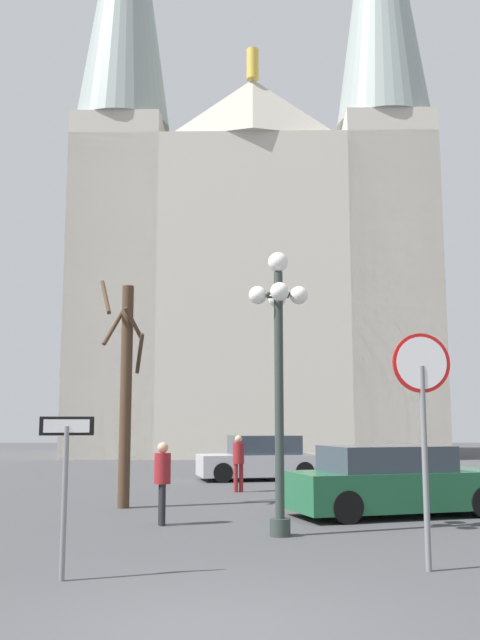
{
  "coord_description": "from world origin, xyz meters",
  "views": [
    {
      "loc": [
        0.19,
        -7.02,
        1.96
      ],
      "look_at": [
        0.43,
        18.04,
        5.55
      ],
      "focal_mm": 39.84,
      "sensor_mm": 36.0,
      "label": 1
    }
  ],
  "objects_px": {
    "stop_sign": "(423,401)",
    "bare_tree": "(125,387)",
    "pedestrian_walking": "(239,458)",
    "street_lamp": "(279,350)",
    "parked_car_far_silver": "(260,459)",
    "cathedral": "(253,243)",
    "parked_car_near_green": "(394,482)",
    "one_way_arrow_sign": "(65,473)",
    "pedestrian_standing": "(162,475)"
  },
  "relations": [
    {
      "from": "parked_car_far_silver",
      "to": "pedestrian_walking",
      "type": "relative_size",
      "value": 2.74
    },
    {
      "from": "stop_sign",
      "to": "parked_car_far_silver",
      "type": "relative_size",
      "value": 0.74
    },
    {
      "from": "pedestrian_walking",
      "to": "pedestrian_standing",
      "type": "distance_m",
      "value": 6.58
    },
    {
      "from": "parked_car_far_silver",
      "to": "pedestrian_standing",
      "type": "xyz_separation_m",
      "value": [
        -2.28,
        -10.54,
        0.24
      ]
    },
    {
      "from": "bare_tree",
      "to": "parked_car_near_green",
      "type": "height_order",
      "value": "bare_tree"
    },
    {
      "from": "one_way_arrow_sign",
      "to": "bare_tree",
      "type": "height_order",
      "value": "bare_tree"
    },
    {
      "from": "parked_car_far_silver",
      "to": "pedestrian_standing",
      "type": "bearing_deg",
      "value": -102.21
    },
    {
      "from": "stop_sign",
      "to": "bare_tree",
      "type": "distance_m",
      "value": 8.68
    },
    {
      "from": "cathedral",
      "to": "parked_car_near_green",
      "type": "relative_size",
      "value": 8.2
    },
    {
      "from": "cathedral",
      "to": "stop_sign",
      "type": "xyz_separation_m",
      "value": [
        1.39,
        -32.18,
        -10.47
      ]
    },
    {
      "from": "stop_sign",
      "to": "parked_car_far_silver",
      "type": "distance_m",
      "value": 14.96
    },
    {
      "from": "street_lamp",
      "to": "pedestrian_walking",
      "type": "height_order",
      "value": "street_lamp"
    },
    {
      "from": "cathedral",
      "to": "pedestrian_walking",
      "type": "height_order",
      "value": "cathedral"
    },
    {
      "from": "cathedral",
      "to": "parked_car_far_silver",
      "type": "distance_m",
      "value": 21.14
    },
    {
      "from": "pedestrian_standing",
      "to": "bare_tree",
      "type": "bearing_deg",
      "value": 113.08
    },
    {
      "from": "parked_car_far_silver",
      "to": "pedestrian_walking",
      "type": "bearing_deg",
      "value": -100.48
    },
    {
      "from": "street_lamp",
      "to": "bare_tree",
      "type": "xyz_separation_m",
      "value": [
        -3.35,
        4.07,
        -0.48
      ]
    },
    {
      "from": "stop_sign",
      "to": "bare_tree",
      "type": "xyz_separation_m",
      "value": [
        -5.13,
        6.98,
        0.51
      ]
    },
    {
      "from": "street_lamp",
      "to": "pedestrian_walking",
      "type": "bearing_deg",
      "value": 94.9
    },
    {
      "from": "bare_tree",
      "to": "parked_car_far_silver",
      "type": "relative_size",
      "value": 1.25
    },
    {
      "from": "pedestrian_walking",
      "to": "pedestrian_standing",
      "type": "xyz_separation_m",
      "value": [
        -1.52,
        -6.41,
        -0.01
      ]
    },
    {
      "from": "street_lamp",
      "to": "pedestrian_standing",
      "type": "distance_m",
      "value": 3.43
    },
    {
      "from": "cathedral",
      "to": "street_lamp",
      "type": "relative_size",
      "value": 7.91
    },
    {
      "from": "street_lamp",
      "to": "parked_car_near_green",
      "type": "xyz_separation_m",
      "value": [
        2.58,
        2.63,
        -2.55
      ]
    },
    {
      "from": "bare_tree",
      "to": "pedestrian_standing",
      "type": "distance_m",
      "value": 3.49
    },
    {
      "from": "one_way_arrow_sign",
      "to": "street_lamp",
      "type": "distance_m",
      "value": 4.92
    },
    {
      "from": "parked_car_far_silver",
      "to": "pedestrian_standing",
      "type": "relative_size",
      "value": 2.75
    },
    {
      "from": "one_way_arrow_sign",
      "to": "pedestrian_walking",
      "type": "distance_m",
      "value": 11.41
    },
    {
      "from": "one_way_arrow_sign",
      "to": "parked_car_near_green",
      "type": "xyz_separation_m",
      "value": [
        5.53,
        6.08,
        -0.63
      ]
    },
    {
      "from": "cathedral",
      "to": "pedestrian_standing",
      "type": "relative_size",
      "value": 25.38
    },
    {
      "from": "parked_car_near_green",
      "to": "parked_car_far_silver",
      "type": "xyz_separation_m",
      "value": [
        -2.48,
        9.24,
        0.01
      ]
    },
    {
      "from": "stop_sign",
      "to": "street_lamp",
      "type": "height_order",
      "value": "street_lamp"
    },
    {
      "from": "pedestrian_walking",
      "to": "bare_tree",
      "type": "bearing_deg",
      "value": -126.22
    },
    {
      "from": "pedestrian_walking",
      "to": "one_way_arrow_sign",
      "type": "bearing_deg",
      "value": -101.54
    },
    {
      "from": "stop_sign",
      "to": "street_lamp",
      "type": "bearing_deg",
      "value": 121.37
    },
    {
      "from": "bare_tree",
      "to": "pedestrian_standing",
      "type": "bearing_deg",
      "value": -66.92
    },
    {
      "from": "stop_sign",
      "to": "bare_tree",
      "type": "height_order",
      "value": "bare_tree"
    },
    {
      "from": "stop_sign",
      "to": "pedestrian_standing",
      "type": "bearing_deg",
      "value": 133.01
    },
    {
      "from": "one_way_arrow_sign",
      "to": "street_lamp",
      "type": "relative_size",
      "value": 0.4
    },
    {
      "from": "cathedral",
      "to": "parked_car_far_silver",
      "type": "relative_size",
      "value": 9.22
    },
    {
      "from": "one_way_arrow_sign",
      "to": "pedestrian_standing",
      "type": "distance_m",
      "value": 4.85
    },
    {
      "from": "bare_tree",
      "to": "parked_car_far_silver",
      "type": "height_order",
      "value": "bare_tree"
    },
    {
      "from": "parked_car_near_green",
      "to": "pedestrian_standing",
      "type": "xyz_separation_m",
      "value": [
        -4.76,
        -1.31,
        0.25
      ]
    },
    {
      "from": "street_lamp",
      "to": "pedestrian_standing",
      "type": "xyz_separation_m",
      "value": [
        -2.18,
        1.33,
        -2.3
      ]
    },
    {
      "from": "one_way_arrow_sign",
      "to": "bare_tree",
      "type": "distance_m",
      "value": 7.66
    },
    {
      "from": "bare_tree",
      "to": "parked_car_far_silver",
      "type": "bearing_deg",
      "value": 66.15
    },
    {
      "from": "parked_car_near_green",
      "to": "stop_sign",
      "type": "bearing_deg",
      "value": -98.22
    },
    {
      "from": "street_lamp",
      "to": "pedestrian_walking",
      "type": "distance_m",
      "value": 8.09
    },
    {
      "from": "parked_car_far_silver",
      "to": "stop_sign",
      "type": "bearing_deg",
      "value": -83.53
    },
    {
      "from": "one_way_arrow_sign",
      "to": "parked_car_far_silver",
      "type": "distance_m",
      "value": 15.63
    }
  ]
}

